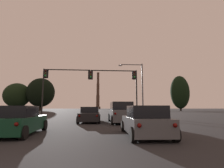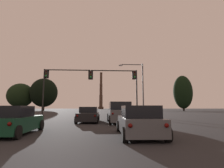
{
  "view_description": "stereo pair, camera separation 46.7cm",
  "coord_description": "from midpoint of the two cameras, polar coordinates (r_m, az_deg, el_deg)",
  "views": [
    {
      "loc": [
        1.06,
        -2.31,
        1.34
      ],
      "look_at": [
        2.8,
        20.91,
        4.52
      ],
      "focal_mm": 28.0,
      "sensor_mm": 36.0,
      "label": 1
    },
    {
      "loc": [
        1.52,
        -2.35,
        1.34
      ],
      "look_at": [
        2.8,
        20.91,
        4.52
      ],
      "focal_mm": 28.0,
      "sensor_mm": 36.0,
      "label": 2
    }
  ],
  "objects": [
    {
      "name": "hatchback_left_lane_second",
      "position": [
        10.27,
        -29.4,
        -10.55
      ],
      "size": [
        2.04,
        4.16,
        1.44
      ],
      "rotation": [
        0.0,
        0.0,
        0.04
      ],
      "color": "#0F3823",
      "rests_on": "ground_plane"
    },
    {
      "name": "suv_right_lane_front",
      "position": [
        16.01,
        2.15,
        -9.34
      ],
      "size": [
        2.14,
        4.92,
        1.86
      ],
      "rotation": [
        0.0,
        0.0,
        0.01
      ],
      "color": "#4C4F54",
      "rests_on": "ground_plane"
    },
    {
      "name": "hatchback_right_lane_second",
      "position": [
        8.7,
        9.14,
        -12.11
      ],
      "size": [
        1.97,
        4.13,
        1.44
      ],
      "rotation": [
        0.0,
        0.0,
        -0.02
      ],
      "color": "#4C4F54",
      "rests_on": "ground_plane"
    },
    {
      "name": "sedan_center_lane_front",
      "position": [
        17.06,
        -8.0,
        -9.95
      ],
      "size": [
        2.02,
        4.72,
        1.43
      ],
      "rotation": [
        0.0,
        0.0,
        -0.01
      ],
      "color": "black",
      "rests_on": "ground_plane"
    },
    {
      "name": "traffic_light_overhead_left",
      "position": [
        25.18,
        -17.25,
        1.31
      ],
      "size": [
        6.84,
        0.5,
        6.69
      ],
      "color": "black",
      "rests_on": "ground_plane"
    },
    {
      "name": "traffic_light_overhead_right",
      "position": [
        24.22,
        2.34,
        1.1
      ],
      "size": [
        6.85,
        0.5,
        6.57
      ],
      "color": "black",
      "rests_on": "ground_plane"
    },
    {
      "name": "street_lamp",
      "position": [
        26.61,
        8.06,
        0.26
      ],
      "size": [
        3.75,
        0.36,
        8.02
      ],
      "color": "#56565B",
      "rests_on": "ground_plane"
    },
    {
      "name": "smokestack",
      "position": [
        180.95,
        -4.7,
        -3.45
      ],
      "size": [
        5.47,
        5.47,
        38.07
      ],
      "color": "#3C2B22",
      "rests_on": "ground_plane"
    },
    {
      "name": "treeline_left_mid",
      "position": [
        83.28,
        21.13,
        -2.5
      ],
      "size": [
        8.28,
        7.45,
        15.55
      ],
      "color": "black",
      "rests_on": "ground_plane"
    },
    {
      "name": "treeline_center_right",
      "position": [
        89.71,
        -28.72,
        -3.26
      ],
      "size": [
        11.69,
        10.52,
        12.39
      ],
      "color": "black",
      "rests_on": "ground_plane"
    },
    {
      "name": "treeline_far_left",
      "position": [
        84.99,
        -22.38,
        -2.6
      ],
      "size": [
        12.18,
        10.97,
        14.65
      ],
      "color": "black",
      "rests_on": "ground_plane"
    }
  ]
}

